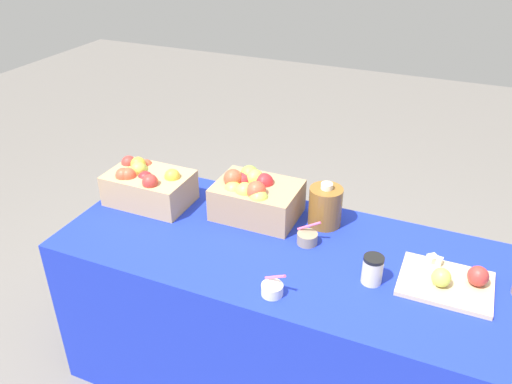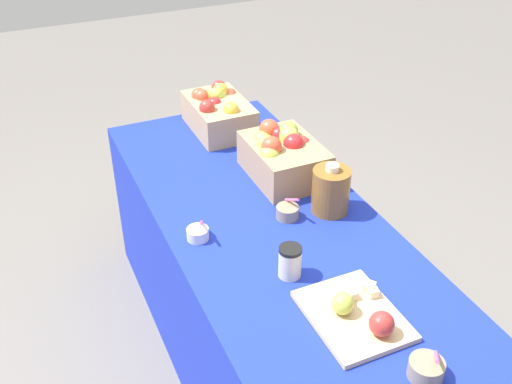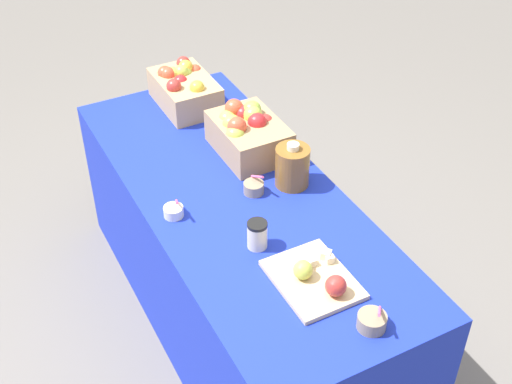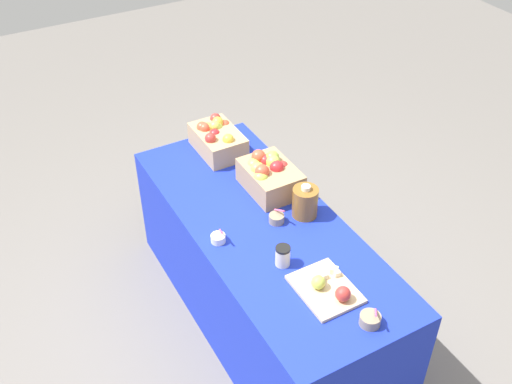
{
  "view_description": "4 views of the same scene",
  "coord_description": "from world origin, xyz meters",
  "px_view_note": "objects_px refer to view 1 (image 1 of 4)",
  "views": [
    {
      "loc": [
        0.51,
        -1.57,
        1.95
      ],
      "look_at": [
        -0.19,
        0.05,
        0.93
      ],
      "focal_mm": 36.39,
      "sensor_mm": 36.0,
      "label": 1
    },
    {
      "loc": [
        1.63,
        -0.78,
        2.03
      ],
      "look_at": [
        -0.09,
        -0.01,
        0.8
      ],
      "focal_mm": 42.81,
      "sensor_mm": 36.0,
      "label": 2
    },
    {
      "loc": [
        1.95,
        -0.94,
        2.44
      ],
      "look_at": [
        0.14,
        0.01,
        0.84
      ],
      "focal_mm": 48.26,
      "sensor_mm": 36.0,
      "label": 3
    },
    {
      "loc": [
        2.11,
        -1.23,
        2.87
      ],
      "look_at": [
        -0.08,
        -0.0,
        0.89
      ],
      "focal_mm": 42.7,
      "sensor_mm": 36.0,
      "label": 4
    }
  ],
  "objects_px": {
    "apple_crate_middle": "(255,196)",
    "sample_bowl_near": "(272,289)",
    "cutting_board_front": "(450,281)",
    "sample_bowl_far": "(307,238)",
    "apple_crate_left": "(148,184)",
    "coffee_cup": "(372,270)",
    "cider_jug": "(325,206)"
  },
  "relations": [
    {
      "from": "sample_bowl_far",
      "to": "coffee_cup",
      "type": "distance_m",
      "value": 0.32
    },
    {
      "from": "apple_crate_left",
      "to": "cider_jug",
      "type": "relative_size",
      "value": 1.89
    },
    {
      "from": "sample_bowl_far",
      "to": "cutting_board_front",
      "type": "bearing_deg",
      "value": -5.07
    },
    {
      "from": "apple_crate_middle",
      "to": "sample_bowl_near",
      "type": "xyz_separation_m",
      "value": [
        0.26,
        -0.45,
        -0.07
      ]
    },
    {
      "from": "cutting_board_front",
      "to": "coffee_cup",
      "type": "bearing_deg",
      "value": -161.34
    },
    {
      "from": "apple_crate_middle",
      "to": "cutting_board_front",
      "type": "xyz_separation_m",
      "value": [
        0.82,
        -0.16,
        -0.07
      ]
    },
    {
      "from": "cutting_board_front",
      "to": "coffee_cup",
      "type": "height_order",
      "value": "coffee_cup"
    },
    {
      "from": "apple_crate_middle",
      "to": "cider_jug",
      "type": "distance_m",
      "value": 0.3
    },
    {
      "from": "cider_jug",
      "to": "sample_bowl_far",
      "type": "bearing_deg",
      "value": -97.2
    },
    {
      "from": "apple_crate_left",
      "to": "sample_bowl_far",
      "type": "height_order",
      "value": "apple_crate_left"
    },
    {
      "from": "apple_crate_left",
      "to": "cutting_board_front",
      "type": "xyz_separation_m",
      "value": [
        1.31,
        -0.08,
        -0.06
      ]
    },
    {
      "from": "sample_bowl_near",
      "to": "coffee_cup",
      "type": "distance_m",
      "value": 0.36
    },
    {
      "from": "apple_crate_middle",
      "to": "sample_bowl_near",
      "type": "distance_m",
      "value": 0.53
    },
    {
      "from": "apple_crate_middle",
      "to": "sample_bowl_near",
      "type": "height_order",
      "value": "apple_crate_middle"
    },
    {
      "from": "apple_crate_middle",
      "to": "apple_crate_left",
      "type": "bearing_deg",
      "value": -170.07
    },
    {
      "from": "cutting_board_front",
      "to": "apple_crate_middle",
      "type": "bearing_deg",
      "value": 168.9
    },
    {
      "from": "apple_crate_left",
      "to": "cider_jug",
      "type": "height_order",
      "value": "cider_jug"
    },
    {
      "from": "sample_bowl_near",
      "to": "cider_jug",
      "type": "height_order",
      "value": "cider_jug"
    },
    {
      "from": "cutting_board_front",
      "to": "sample_bowl_far",
      "type": "relative_size",
      "value": 3.08
    },
    {
      "from": "apple_crate_middle",
      "to": "sample_bowl_far",
      "type": "distance_m",
      "value": 0.31
    },
    {
      "from": "apple_crate_left",
      "to": "sample_bowl_far",
      "type": "xyz_separation_m",
      "value": [
        0.76,
        -0.03,
        -0.06
      ]
    },
    {
      "from": "coffee_cup",
      "to": "apple_crate_middle",
      "type": "bearing_deg",
      "value": 156.15
    },
    {
      "from": "apple_crate_left",
      "to": "apple_crate_middle",
      "type": "xyz_separation_m",
      "value": [
        0.49,
        0.09,
        0.01
      ]
    },
    {
      "from": "cutting_board_front",
      "to": "sample_bowl_far",
      "type": "distance_m",
      "value": 0.55
    },
    {
      "from": "coffee_cup",
      "to": "sample_bowl_far",
      "type": "bearing_deg",
      "value": 154.66
    },
    {
      "from": "sample_bowl_near",
      "to": "cider_jug",
      "type": "xyz_separation_m",
      "value": [
        0.03,
        0.5,
        0.06
      ]
    },
    {
      "from": "sample_bowl_far",
      "to": "cider_jug",
      "type": "bearing_deg",
      "value": 82.8
    },
    {
      "from": "apple_crate_middle",
      "to": "coffee_cup",
      "type": "xyz_separation_m",
      "value": [
        0.56,
        -0.25,
        -0.04
      ]
    },
    {
      "from": "cider_jug",
      "to": "coffee_cup",
      "type": "relative_size",
      "value": 1.77
    },
    {
      "from": "cutting_board_front",
      "to": "coffee_cup",
      "type": "relative_size",
      "value": 2.92
    },
    {
      "from": "apple_crate_left",
      "to": "coffee_cup",
      "type": "distance_m",
      "value": 1.06
    },
    {
      "from": "cider_jug",
      "to": "coffee_cup",
      "type": "distance_m",
      "value": 0.4
    }
  ]
}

